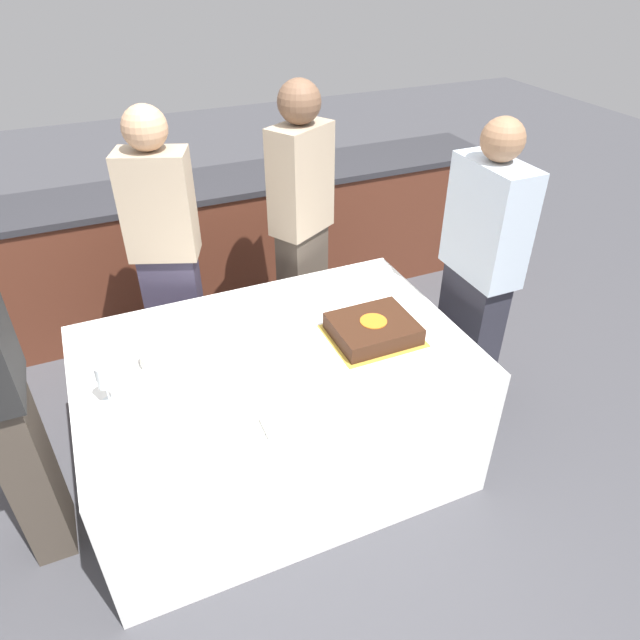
% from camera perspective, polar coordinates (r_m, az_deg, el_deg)
% --- Properties ---
extents(ground_plane, '(14.00, 14.00, 0.00)m').
position_cam_1_polar(ground_plane, '(3.06, -4.03, -13.97)').
color(ground_plane, '#424247').
extents(back_counter, '(4.40, 0.58, 0.92)m').
position_cam_1_polar(back_counter, '(4.06, -12.31, 7.01)').
color(back_counter, '#5B2D1E').
rests_on(back_counter, ground_plane).
extents(dining_table, '(1.72, 1.13, 0.74)m').
position_cam_1_polar(dining_table, '(2.80, -4.34, -8.98)').
color(dining_table, white).
rests_on(dining_table, ground_plane).
extents(cake, '(0.41, 0.35, 0.09)m').
position_cam_1_polar(cake, '(2.62, 5.32, -0.89)').
color(cake, gold).
rests_on(cake, dining_table).
extents(plate_stack, '(0.20, 0.20, 0.06)m').
position_cam_1_polar(plate_stack, '(2.55, -15.38, -3.55)').
color(plate_stack, white).
rests_on(plate_stack, dining_table).
extents(wine_glass, '(0.06, 0.06, 0.18)m').
position_cam_1_polar(wine_glass, '(2.37, -20.87, -5.42)').
color(wine_glass, white).
rests_on(wine_glass, dining_table).
extents(side_plate_near_cake, '(0.19, 0.19, 0.00)m').
position_cam_1_polar(side_plate_near_cake, '(2.91, 4.01, 2.22)').
color(side_plate_near_cake, white).
rests_on(side_plate_near_cake, dining_table).
extents(utensil_pile, '(0.14, 0.11, 0.02)m').
position_cam_1_polar(utensil_pile, '(2.20, -3.93, -10.26)').
color(utensil_pile, white).
rests_on(utensil_pile, dining_table).
extents(person_cutting_cake, '(0.39, 0.34, 1.69)m').
position_cam_1_polar(person_cutting_cake, '(3.24, -1.84, 9.10)').
color(person_cutting_cake, '#4C4238').
rests_on(person_cutting_cake, ground_plane).
extents(person_seated_right, '(0.20, 0.42, 1.64)m').
position_cam_1_polar(person_seated_right, '(2.95, 15.45, 3.87)').
color(person_seated_right, '#282833').
rests_on(person_seated_right, ground_plane).
extents(person_standing_back, '(0.39, 0.31, 1.65)m').
position_cam_1_polar(person_standing_back, '(3.09, -15.02, 5.87)').
color(person_standing_back, '#383347').
rests_on(person_standing_back, ground_plane).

